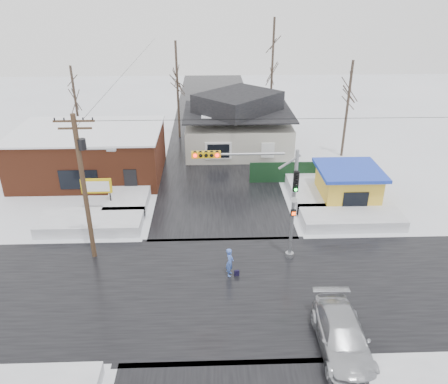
{
  "coord_description": "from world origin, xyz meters",
  "views": [
    {
      "loc": [
        -0.82,
        -19.24,
        15.34
      ],
      "look_at": [
        0.09,
        6.11,
        3.0
      ],
      "focal_mm": 35.0,
      "sensor_mm": 36.0,
      "label": 1
    }
  ],
  "objects_px": {
    "pedestrian": "(230,262)",
    "utility_pole": "(84,181)",
    "marquee_sign": "(97,187)",
    "traffic_signal": "(267,191)",
    "car": "(342,337)",
    "kiosk": "(348,186)"
  },
  "relations": [
    {
      "from": "kiosk",
      "to": "pedestrian",
      "type": "height_order",
      "value": "kiosk"
    },
    {
      "from": "traffic_signal",
      "to": "pedestrian",
      "type": "height_order",
      "value": "traffic_signal"
    },
    {
      "from": "traffic_signal",
      "to": "marquee_sign",
      "type": "bearing_deg",
      "value": 150.28
    },
    {
      "from": "marquee_sign",
      "to": "car",
      "type": "relative_size",
      "value": 0.48
    },
    {
      "from": "pedestrian",
      "to": "traffic_signal",
      "type": "bearing_deg",
      "value": -42.08
    },
    {
      "from": "traffic_signal",
      "to": "marquee_sign",
      "type": "xyz_separation_m",
      "value": [
        -11.43,
        6.53,
        -2.62
      ]
    },
    {
      "from": "utility_pole",
      "to": "marquee_sign",
      "type": "relative_size",
      "value": 3.53
    },
    {
      "from": "traffic_signal",
      "to": "utility_pole",
      "type": "height_order",
      "value": "utility_pole"
    },
    {
      "from": "traffic_signal",
      "to": "pedestrian",
      "type": "distance_m",
      "value": 4.58
    },
    {
      "from": "utility_pole",
      "to": "car",
      "type": "height_order",
      "value": "utility_pole"
    },
    {
      "from": "utility_pole",
      "to": "kiosk",
      "type": "height_order",
      "value": "utility_pole"
    },
    {
      "from": "utility_pole",
      "to": "car",
      "type": "relative_size",
      "value": 1.69
    },
    {
      "from": "pedestrian",
      "to": "car",
      "type": "xyz_separation_m",
      "value": [
        4.84,
        -5.82,
        -0.11
      ]
    },
    {
      "from": "utility_pole",
      "to": "pedestrian",
      "type": "distance_m",
      "value": 9.46
    },
    {
      "from": "pedestrian",
      "to": "utility_pole",
      "type": "bearing_deg",
      "value": 85.45
    },
    {
      "from": "pedestrian",
      "to": "car",
      "type": "relative_size",
      "value": 0.33
    },
    {
      "from": "utility_pole",
      "to": "marquee_sign",
      "type": "xyz_separation_m",
      "value": [
        -1.07,
        5.99,
        -3.19
      ]
    },
    {
      "from": "kiosk",
      "to": "car",
      "type": "height_order",
      "value": "kiosk"
    },
    {
      "from": "utility_pole",
      "to": "traffic_signal",
      "type": "bearing_deg",
      "value": -2.95
    },
    {
      "from": "car",
      "to": "kiosk",
      "type": "bearing_deg",
      "value": 74.62
    },
    {
      "from": "car",
      "to": "pedestrian",
      "type": "bearing_deg",
      "value": 131.26
    },
    {
      "from": "marquee_sign",
      "to": "car",
      "type": "xyz_separation_m",
      "value": [
        14.08,
        -14.02,
        -1.15
      ]
    }
  ]
}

